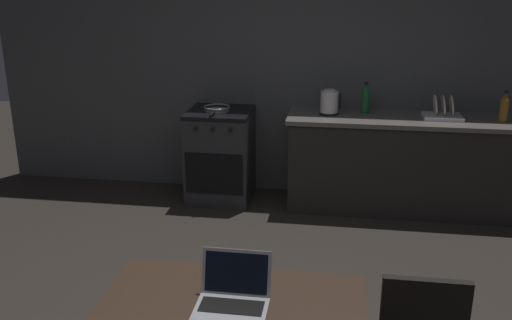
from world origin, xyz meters
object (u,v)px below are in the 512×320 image
at_px(stove_oven, 221,155).
at_px(frying_pan, 217,108).
at_px(dish_rack, 442,113).
at_px(bottle_b, 365,99).
at_px(electric_kettle, 329,103).
at_px(bottle, 504,107).
at_px(laptop, 233,297).

bearing_deg(stove_oven, frying_pan, -130.42).
xyz_separation_m(dish_rack, bottle_b, (-0.68, 0.08, 0.09)).
xyz_separation_m(stove_oven, electric_kettle, (1.03, 0.00, 0.55)).
bearing_deg(bottle, frying_pan, 179.52).
bearing_deg(bottle, bottle_b, 173.73).
xyz_separation_m(bottle, bottle_b, (-1.18, 0.13, 0.01)).
relative_size(electric_kettle, bottle_b, 0.79).
bearing_deg(dish_rack, stove_oven, -179.93).
relative_size(laptop, bottle, 1.16).
relative_size(electric_kettle, dish_rack, 0.68).
xyz_separation_m(laptop, frying_pan, (-0.72, 2.95, 0.15)).
height_order(laptop, dish_rack, dish_rack).
bearing_deg(bottle, electric_kettle, 178.10).
bearing_deg(frying_pan, laptop, -76.35).
relative_size(electric_kettle, bottle, 0.84).
bearing_deg(bottle_b, frying_pan, -175.48).
distance_m(laptop, bottle_b, 3.14).
height_order(electric_kettle, bottle, bottle).
relative_size(frying_pan, bottle_b, 1.44).
distance_m(bottle, frying_pan, 2.56).
relative_size(laptop, dish_rack, 0.94).
bearing_deg(electric_kettle, dish_rack, 0.00).
xyz_separation_m(laptop, dish_rack, (1.34, 2.98, 0.17)).
bearing_deg(bottle_b, dish_rack, -6.71).
distance_m(bottle, bottle_b, 1.19).
height_order(laptop, electric_kettle, electric_kettle).
bearing_deg(frying_pan, dish_rack, 0.80).
xyz_separation_m(laptop, bottle_b, (0.66, 3.06, 0.26)).
relative_size(stove_oven, bottle, 3.21).
relative_size(laptop, electric_kettle, 1.39).
relative_size(laptop, frying_pan, 0.76).
bearing_deg(stove_oven, bottle, -1.07).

